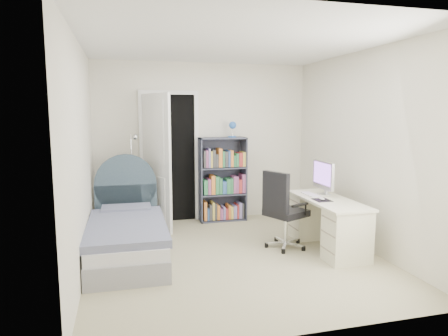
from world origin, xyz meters
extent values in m
cube|color=gray|center=(0.00, 0.00, -0.03)|extent=(3.40, 3.60, 0.05)
cube|color=white|center=(0.00, 0.00, 2.52)|extent=(3.40, 3.60, 0.05)
cube|color=silver|center=(0.00, 1.82, 1.25)|extent=(3.40, 0.05, 2.50)
cube|color=silver|center=(0.00, -1.82, 1.25)|extent=(3.40, 0.05, 2.50)
cube|color=silver|center=(-1.72, 0.00, 1.25)|extent=(0.05, 3.60, 2.50)
cube|color=silver|center=(1.72, 0.00, 1.25)|extent=(0.05, 3.60, 2.50)
cube|color=black|center=(-0.55, 1.80, 1.00)|extent=(0.80, 0.01, 2.00)
cube|color=white|center=(-0.98, 1.77, 1.00)|extent=(0.06, 0.06, 2.00)
cube|color=white|center=(-0.12, 1.77, 1.00)|extent=(0.06, 0.06, 2.00)
cube|color=white|center=(-0.55, 1.77, 2.03)|extent=(0.92, 0.06, 0.06)
cube|color=white|center=(-0.79, 1.40, 1.00)|extent=(0.36, 0.75, 2.00)
cube|color=gray|center=(-1.25, 0.27, 0.12)|extent=(0.88, 1.82, 0.23)
cube|color=silver|center=(-1.25, 0.27, 0.30)|extent=(0.86, 1.78, 0.14)
cube|color=slate|center=(-1.25, 0.18, 0.41)|extent=(0.91, 1.55, 0.09)
cube|color=slate|center=(-1.24, 0.92, 0.42)|extent=(0.65, 0.37, 0.11)
cube|color=#384956|center=(-1.24, 1.21, 0.36)|extent=(0.86, 0.07, 0.72)
cylinder|color=#384956|center=(-1.24, 1.21, 0.72)|extent=(0.86, 0.07, 0.86)
cylinder|color=tan|center=(-1.21, 1.47, 0.23)|extent=(0.03, 0.03, 0.45)
cylinder|color=tan|center=(-1.21, 1.77, 0.23)|extent=(0.03, 0.03, 0.45)
cylinder|color=tan|center=(-0.91, 1.47, 0.23)|extent=(0.03, 0.03, 0.45)
cylinder|color=tan|center=(-0.91, 1.77, 0.23)|extent=(0.03, 0.03, 0.45)
cube|color=tan|center=(-1.06, 1.62, 0.44)|extent=(0.36, 0.36, 0.03)
cube|color=tan|center=(-1.06, 1.62, 0.16)|extent=(0.33, 0.33, 0.02)
cube|color=#B24C33|center=(-1.10, 1.62, 0.47)|extent=(0.14, 0.20, 0.03)
cube|color=#3F598C|center=(-1.10, 1.62, 0.50)|extent=(0.14, 0.19, 0.03)
cube|color=#D8CC7F|center=(-1.10, 1.62, 0.53)|extent=(0.13, 0.18, 0.03)
cylinder|color=silver|center=(-1.14, 1.44, 0.01)|extent=(0.20, 0.20, 0.02)
cylinder|color=silver|center=(-1.14, 1.44, 0.71)|extent=(0.02, 0.02, 1.40)
sphere|color=silver|center=(-1.08, 1.40, 1.38)|extent=(0.08, 0.08, 0.08)
cube|color=#3E4255|center=(-0.10, 1.63, 0.67)|extent=(0.02, 0.32, 1.33)
cube|color=#3E4255|center=(0.63, 1.63, 0.67)|extent=(0.02, 0.32, 1.33)
cube|color=#3E4255|center=(0.27, 1.63, 1.32)|extent=(0.75, 0.32, 0.02)
cube|color=#3E4255|center=(0.27, 1.63, 0.01)|extent=(0.75, 0.32, 0.02)
cube|color=#3E4255|center=(0.27, 1.79, 0.67)|extent=(0.75, 0.01, 1.33)
cube|color=#3E4255|center=(0.27, 1.63, 0.43)|extent=(0.71, 0.30, 0.02)
cube|color=#3E4255|center=(0.27, 1.63, 0.85)|extent=(0.71, 0.30, 0.02)
cylinder|color=#2960B5|center=(0.43, 1.63, 1.34)|extent=(0.13, 0.13, 0.02)
cylinder|color=silver|center=(0.43, 1.63, 1.43)|extent=(0.02, 0.02, 0.17)
sphere|color=#2960B5|center=(0.43, 1.60, 1.53)|extent=(0.12, 0.12, 0.12)
cube|color=orange|center=(-0.03, 1.61, 0.18)|extent=(0.05, 0.22, 0.30)
cube|color=#335999|center=(0.01, 1.61, 0.13)|extent=(0.03, 0.22, 0.19)
cube|color=#3F3F3F|center=(0.06, 1.61, 0.15)|extent=(0.04, 0.22, 0.24)
cube|color=#D8BF4C|center=(0.10, 1.61, 0.17)|extent=(0.03, 0.22, 0.28)
cube|color=#3F3F3F|center=(0.14, 1.61, 0.16)|extent=(0.03, 0.22, 0.26)
cube|color=orange|center=(0.18, 1.61, 0.15)|extent=(0.04, 0.22, 0.23)
cube|color=#994C7F|center=(0.23, 1.61, 0.12)|extent=(0.05, 0.22, 0.17)
cube|color=#7F72B2|center=(0.27, 1.61, 0.13)|extent=(0.03, 0.22, 0.20)
cube|color=#B23333|center=(0.32, 1.61, 0.12)|extent=(0.04, 0.22, 0.17)
cube|color=orange|center=(0.36, 1.61, 0.14)|extent=(0.04, 0.22, 0.22)
cube|color=#D8BF4C|center=(0.40, 1.61, 0.13)|extent=(0.04, 0.22, 0.20)
cube|color=#7F72B2|center=(0.45, 1.61, 0.14)|extent=(0.05, 0.22, 0.21)
cube|color=#B23333|center=(0.50, 1.61, 0.14)|extent=(0.03, 0.22, 0.22)
cube|color=#7F72B2|center=(0.54, 1.61, 0.16)|extent=(0.05, 0.22, 0.25)
cube|color=#3F3F3F|center=(0.59, 1.61, 0.15)|extent=(0.03, 0.22, 0.24)
cube|color=#337F4C|center=(-0.02, 1.61, 0.56)|extent=(0.06, 0.22, 0.23)
cube|color=#994C7F|center=(0.03, 1.61, 0.57)|extent=(0.05, 0.22, 0.24)
cube|color=orange|center=(0.09, 1.61, 0.60)|extent=(0.06, 0.22, 0.29)
cube|color=#337F4C|center=(0.16, 1.61, 0.59)|extent=(0.06, 0.22, 0.28)
cube|color=#337F4C|center=(0.22, 1.61, 0.57)|extent=(0.04, 0.22, 0.25)
cube|color=#335999|center=(0.28, 1.61, 0.55)|extent=(0.06, 0.22, 0.20)
cube|color=#337F4C|center=(0.35, 1.61, 0.56)|extent=(0.06, 0.22, 0.23)
cube|color=#337F4C|center=(0.40, 1.61, 0.57)|extent=(0.04, 0.22, 0.24)
cube|color=#994C7F|center=(0.45, 1.61, 0.58)|extent=(0.05, 0.22, 0.27)
cube|color=#994C7F|center=(0.49, 1.61, 0.58)|extent=(0.03, 0.22, 0.27)
cube|color=#B23333|center=(0.54, 1.61, 0.55)|extent=(0.05, 0.22, 0.21)
cube|color=#994C7F|center=(0.60, 1.61, 0.60)|extent=(0.06, 0.22, 0.30)
cube|color=#3F3F3F|center=(-0.04, 1.61, 1.01)|extent=(0.03, 0.22, 0.27)
cube|color=#994C7F|center=(0.00, 1.61, 1.01)|extent=(0.03, 0.22, 0.27)
cube|color=#7F72B2|center=(0.04, 1.61, 1.02)|extent=(0.03, 0.22, 0.30)
cube|color=#D8BF4C|center=(0.07, 1.61, 1.00)|extent=(0.03, 0.22, 0.25)
cube|color=#3F3F3F|center=(0.11, 1.61, 1.01)|extent=(0.04, 0.22, 0.27)
cube|color=#3F3F3F|center=(0.16, 1.61, 0.98)|extent=(0.04, 0.22, 0.20)
cube|color=orange|center=(0.21, 1.61, 1.02)|extent=(0.06, 0.22, 0.29)
cube|color=#337F4C|center=(0.26, 1.61, 1.00)|extent=(0.03, 0.22, 0.25)
cube|color=#3F3F3F|center=(0.31, 1.61, 1.00)|extent=(0.05, 0.22, 0.24)
cube|color=#335999|center=(0.35, 1.61, 1.00)|extent=(0.03, 0.22, 0.26)
cube|color=orange|center=(0.40, 1.61, 1.00)|extent=(0.04, 0.22, 0.26)
cube|color=#337F4C|center=(0.44, 1.61, 0.96)|extent=(0.03, 0.22, 0.18)
cube|color=#337F4C|center=(0.49, 1.61, 0.98)|extent=(0.04, 0.22, 0.21)
cube|color=#B23333|center=(0.54, 1.61, 0.98)|extent=(0.06, 0.22, 0.22)
cube|color=#D8BF4C|center=(0.60, 1.61, 0.99)|extent=(0.05, 0.22, 0.23)
cube|color=beige|center=(1.22, -0.03, 0.63)|extent=(0.53, 1.33, 0.03)
cube|color=beige|center=(1.22, -0.50, 0.31)|extent=(0.49, 0.35, 0.62)
cube|color=beige|center=(1.22, 0.43, 0.31)|extent=(0.49, 0.35, 0.62)
cube|color=silver|center=(1.31, 0.23, 0.65)|extent=(0.14, 0.14, 0.01)
cube|color=silver|center=(1.33, 0.23, 0.75)|extent=(0.03, 0.05, 0.19)
cube|color=silver|center=(1.29, 0.23, 0.91)|extent=(0.04, 0.50, 0.35)
cube|color=#A35FE8|center=(1.27, 0.23, 0.93)|extent=(0.00, 0.44, 0.28)
cube|color=white|center=(1.11, 0.23, 0.65)|extent=(0.11, 0.35, 0.02)
cube|color=black|center=(1.11, -0.08, 0.65)|extent=(0.19, 0.23, 0.00)
ellipsoid|color=white|center=(1.11, -0.08, 0.66)|extent=(0.05, 0.09, 0.03)
cube|color=silver|center=(0.85, 0.20, 0.05)|extent=(0.25, 0.14, 0.02)
cylinder|color=black|center=(0.96, 0.25, 0.03)|extent=(0.07, 0.07, 0.05)
cube|color=silver|center=(0.72, 0.27, 0.05)|extent=(0.07, 0.26, 0.02)
cylinder|color=black|center=(0.71, 0.39, 0.03)|extent=(0.07, 0.07, 0.05)
cube|color=silver|center=(0.61, 0.17, 0.05)|extent=(0.26, 0.09, 0.02)
cylinder|color=black|center=(0.49, 0.19, 0.03)|extent=(0.07, 0.07, 0.05)
cube|color=silver|center=(0.67, 0.04, 0.05)|extent=(0.16, 0.24, 0.02)
cylinder|color=black|center=(0.61, -0.07, 0.03)|extent=(0.07, 0.07, 0.05)
cube|color=silver|center=(0.82, 0.06, 0.05)|extent=(0.20, 0.21, 0.02)
cylinder|color=black|center=(0.90, -0.03, 0.03)|extent=(0.07, 0.07, 0.05)
cylinder|color=silver|center=(0.73, 0.15, 0.25)|extent=(0.06, 0.06, 0.38)
cube|color=black|center=(0.73, 0.15, 0.46)|extent=(0.58, 0.58, 0.08)
cube|color=black|center=(0.55, 0.06, 0.75)|extent=(0.23, 0.39, 0.50)
cube|color=black|center=(0.82, -0.08, 0.60)|extent=(0.26, 0.15, 0.03)
cube|color=black|center=(0.62, 0.35, 0.60)|extent=(0.26, 0.15, 0.03)
camera|label=1|loc=(-1.27, -4.47, 1.72)|focal=32.00mm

